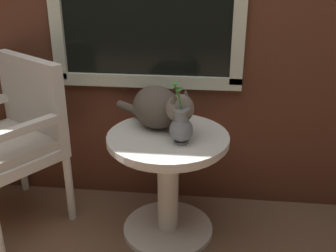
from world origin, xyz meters
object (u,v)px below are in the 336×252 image
(pewter_vase_with_ivy, at_px, (181,126))
(wicker_side_table, at_px, (168,168))
(wicker_chair, at_px, (13,134))
(cat, at_px, (159,107))

(pewter_vase_with_ivy, bearing_deg, wicker_side_table, 131.24)
(wicker_chair, relative_size, cat, 2.02)
(cat, bearing_deg, wicker_side_table, -57.15)
(wicker_chair, height_order, pewter_vase_with_ivy, wicker_chair)
(wicker_side_table, bearing_deg, wicker_chair, 175.70)
(wicker_side_table, height_order, wicker_chair, wicker_chair)
(wicker_side_table, distance_m, cat, 0.32)
(wicker_side_table, distance_m, wicker_chair, 0.87)
(wicker_side_table, relative_size, cat, 1.36)
(cat, height_order, pewter_vase_with_ivy, pewter_vase_with_ivy)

